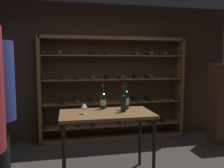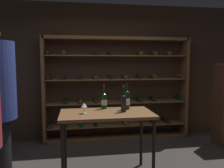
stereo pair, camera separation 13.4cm
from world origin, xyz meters
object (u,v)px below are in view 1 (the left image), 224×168
(wine_bottle_red_label, at_px, (123,103))
(wine_bottle_amber_reserve, at_px, (103,100))
(wine_glass_stemmed_left, at_px, (84,106))
(display_cabinet, at_px, (222,103))
(wine_rack, at_px, (113,89))
(tasting_table, at_px, (107,120))
(wine_bottle_green_slim, at_px, (126,99))

(wine_bottle_red_label, relative_size, wine_bottle_amber_reserve, 1.01)
(wine_glass_stemmed_left, bearing_deg, display_cabinet, 18.93)
(wine_rack, bearing_deg, wine_bottle_red_label, -96.47)
(tasting_table, xyz_separation_m, wine_bottle_red_label, (0.23, 0.00, 0.22))
(tasting_table, xyz_separation_m, wine_glass_stemmed_left, (-0.30, -0.02, 0.20))
(wine_bottle_green_slim, bearing_deg, display_cabinet, 19.72)
(wine_glass_stemmed_left, bearing_deg, wine_bottle_amber_reserve, 42.49)
(tasting_table, bearing_deg, display_cabinet, 20.73)
(wine_rack, height_order, tasting_table, wine_rack)
(wine_bottle_amber_reserve, xyz_separation_m, wine_bottle_green_slim, (0.32, -0.09, 0.02))
(wine_rack, bearing_deg, display_cabinet, -15.85)
(wine_rack, xyz_separation_m, wine_bottle_red_label, (-0.17, -1.52, -0.00))
(display_cabinet, height_order, wine_bottle_red_label, display_cabinet)
(wine_rack, distance_m, wine_bottle_amber_reserve, 1.33)
(display_cabinet, xyz_separation_m, wine_bottle_red_label, (-2.24, -0.93, 0.26))
(display_cabinet, relative_size, wine_bottle_amber_reserve, 4.36)
(wine_bottle_red_label, height_order, wine_bottle_green_slim, wine_bottle_green_slim)
(wine_bottle_red_label, height_order, wine_glass_stemmed_left, wine_bottle_red_label)
(tasting_table, bearing_deg, wine_bottle_red_label, 0.71)
(wine_rack, relative_size, display_cabinet, 1.90)
(display_cabinet, distance_m, wine_bottle_amber_reserve, 2.59)
(tasting_table, relative_size, wine_bottle_red_label, 3.47)
(tasting_table, height_order, wine_bottle_green_slim, wine_bottle_green_slim)
(wine_rack, distance_m, wine_bottle_green_slim, 1.37)
(wine_glass_stemmed_left, bearing_deg, tasting_table, 2.93)
(wine_bottle_amber_reserve, bearing_deg, wine_bottle_red_label, -46.76)
(wine_glass_stemmed_left, bearing_deg, wine_bottle_green_slim, 16.10)
(wine_bottle_amber_reserve, bearing_deg, display_cabinet, 15.36)
(wine_bottle_amber_reserve, height_order, wine_bottle_green_slim, wine_bottle_green_slim)
(wine_rack, height_order, display_cabinet, wine_rack)
(wine_rack, relative_size, tasting_table, 2.36)
(wine_bottle_green_slim, distance_m, wine_glass_stemmed_left, 0.64)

